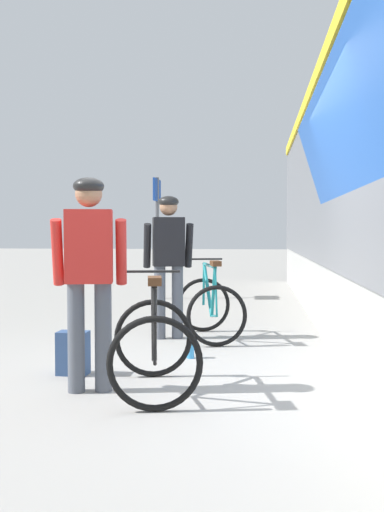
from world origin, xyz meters
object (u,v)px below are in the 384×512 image
bicycle_near_teal (210,306)px  bicycle_far_black (154,344)px  backpack_on_platform (73,353)px  cyclist_far_in_red (89,264)px  platform_sign_post (157,217)px  cyclist_near_in_dark (169,253)px  water_bottle_near_the_bikes (190,348)px

bicycle_near_teal → bicycle_far_black: same height
bicycle_far_black → backpack_on_platform: bearing=148.8°
cyclist_far_in_red → platform_sign_post: 6.70m
backpack_on_platform → cyclist_near_in_dark: bearing=73.9°
backpack_on_platform → bicycle_near_teal: bearing=61.6°
bicycle_near_teal → backpack_on_platform: size_ratio=3.02×
cyclist_far_in_red → bicycle_far_black: bearing=2.2°
cyclist_far_in_red → bicycle_far_black: cyclist_far_in_red is taller
cyclist_near_in_dark → cyclist_far_in_red: 2.44m
cyclist_near_in_dark → water_bottle_near_the_bikes: bearing=-70.0°
cyclist_near_in_dark → bicycle_near_teal: size_ratio=1.46×
bicycle_near_teal → water_bottle_near_the_bikes: (-0.11, -1.12, -0.29)m
backpack_on_platform → platform_sign_post: size_ratio=0.17×
cyclist_far_in_red → cyclist_near_in_dark: bearing=83.2°
backpack_on_platform → platform_sign_post: platform_sign_post is taller
platform_sign_post → cyclist_far_in_red: bearing=-85.0°
cyclist_near_in_dark → platform_sign_post: 4.36m
cyclist_far_in_red → bicycle_far_black: (0.53, 0.02, -0.65)m
platform_sign_post → cyclist_near_in_dark: bearing=-78.3°
cyclist_near_in_dark → backpack_on_platform: bearing=-107.8°
bicycle_far_black → bicycle_near_teal: bearing=83.8°
cyclist_near_in_dark → backpack_on_platform: (-0.61, -1.89, -0.85)m
cyclist_far_in_red → platform_sign_post: size_ratio=0.73×
cyclist_far_in_red → bicycle_near_teal: bearing=72.0°
cyclist_near_in_dark → bicycle_far_black: (0.24, -2.40, -0.65)m
cyclist_near_in_dark → water_bottle_near_the_bikes: 1.49m
cyclist_near_in_dark → bicycle_far_black: cyclist_near_in_dark is taller
cyclist_near_in_dark → water_bottle_near_the_bikes: cyclist_near_in_dark is taller
cyclist_near_in_dark → cyclist_far_in_red: same height
bicycle_far_black → water_bottle_near_the_bikes: bicycle_far_black is taller
cyclist_near_in_dark → cyclist_far_in_red: bearing=-96.8°
cyclist_near_in_dark → bicycle_near_teal: 0.83m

